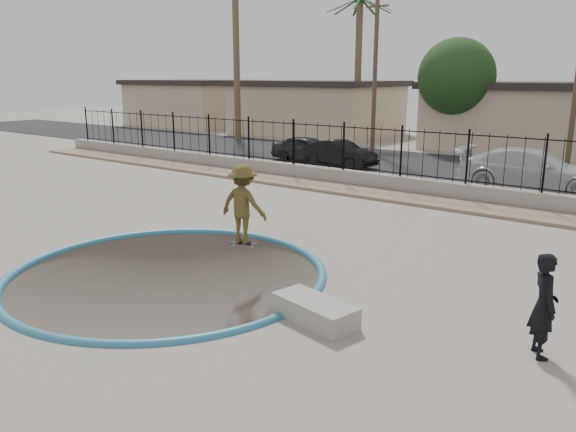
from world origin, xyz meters
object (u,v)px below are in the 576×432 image
(car_b, at_px, (340,153))
(car_c, at_px, (532,170))
(skater, at_px, (243,208))
(skateboard, at_px, (244,244))
(car_a, at_px, (308,149))
(videographer, at_px, (544,305))
(concrete_ledge, at_px, (315,311))

(car_b, relative_size, car_c, 0.69)
(skater, xyz_separation_m, skateboard, (-0.00, 0.00, -0.95))
(car_a, bearing_deg, car_b, -96.34)
(videographer, xyz_separation_m, car_c, (-3.61, 13.37, -0.02))
(skater, relative_size, car_b, 0.54)
(skater, height_order, concrete_ledge, skater)
(skater, bearing_deg, car_a, -68.69)
(videographer, bearing_deg, skateboard, 47.08)
(car_c, bearing_deg, skater, 155.64)
(car_c, bearing_deg, car_b, 80.19)
(skateboard, relative_size, concrete_ledge, 0.48)
(videographer, height_order, car_a, videographer)
(videographer, bearing_deg, car_b, 10.61)
(car_a, relative_size, car_c, 0.71)
(skater, bearing_deg, videographer, 160.69)
(videographer, xyz_separation_m, car_b, (-12.51, 13.99, -0.19))
(skater, bearing_deg, concrete_ledge, 139.06)
(videographer, bearing_deg, car_c, -16.09)
(videographer, height_order, concrete_ledge, videographer)
(concrete_ledge, bearing_deg, car_a, 125.78)
(videographer, bearing_deg, skater, 47.08)
(concrete_ledge, xyz_separation_m, car_b, (-9.01, 15.10, 0.45))
(car_a, bearing_deg, concrete_ledge, -144.63)
(skateboard, distance_m, car_c, 12.47)
(skater, bearing_deg, car_b, -75.87)
(skateboard, xyz_separation_m, concrete_ledge, (4.07, -2.68, 0.15))
(car_a, xyz_separation_m, car_c, (10.93, -0.83, 0.13))
(videographer, height_order, car_b, videographer)
(car_a, bearing_deg, car_c, -94.77)
(concrete_ledge, height_order, car_b, car_b)
(skateboard, height_order, car_a, car_a)
(skater, distance_m, concrete_ledge, 4.94)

